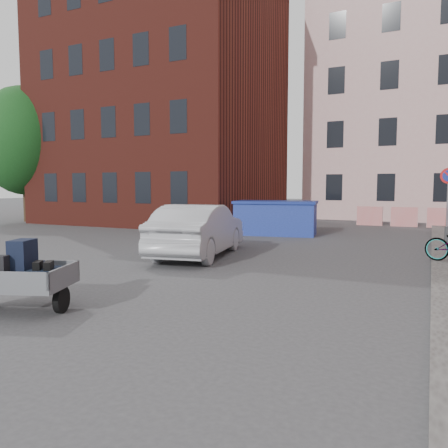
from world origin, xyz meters
The scene contains 10 objects.
ground centered at (0.00, 0.00, 0.00)m, with size 120.00×120.00×0.00m, color #38383A.
building_brick centered at (-9.00, 13.00, 7.00)m, with size 12.00×10.00×14.00m, color #591E16.
building_pink centered at (6.00, 22.00, 7.00)m, with size 16.00×8.00×14.00m, color #CE9E9E.
far_building centered at (-20.00, 22.00, 4.00)m, with size 6.00×6.00×8.00m, color maroon.
tree centered at (-16.00, 9.00, 5.17)m, with size 5.28×5.28×8.30m.
no_parking_sign centered at (6.00, 9.48, 2.01)m, with size 0.60×0.09×2.65m.
barriers centered at (4.20, 15.00, 0.50)m, with size 4.70×0.18×1.00m.
trailer centered at (-0.68, -4.19, 0.61)m, with size 1.88×1.98×1.20m.
dumpster centered at (-0.57, 8.63, 0.73)m, with size 3.70×2.33×1.45m.
silver_car centered at (-0.77, 2.18, 0.77)m, with size 1.64×4.69×1.55m, color #A6A8AD.
Camera 1 is at (5.45, -9.15, 2.09)m, focal length 35.00 mm.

